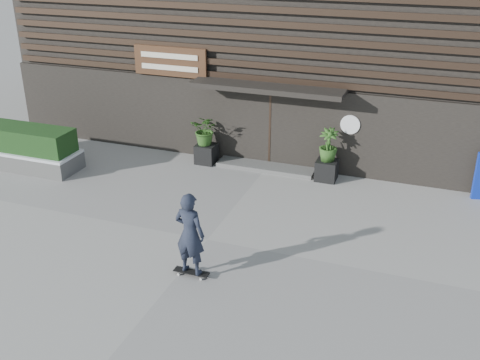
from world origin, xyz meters
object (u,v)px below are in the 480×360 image
at_px(planter_pot_right, 327,170).
at_px(skateboarder, 190,234).
at_px(planter_pot_left, 206,154).
at_px(raised_bed, 25,159).

relative_size(planter_pot_right, skateboarder, 0.31).
height_order(planter_pot_left, planter_pot_right, same).
relative_size(planter_pot_left, planter_pot_right, 1.00).
distance_m(planter_pot_left, planter_pot_right, 3.80).
height_order(planter_pot_left, raised_bed, planter_pot_left).
distance_m(planter_pot_right, raised_bed, 9.18).
height_order(planter_pot_left, skateboarder, skateboarder).
relative_size(planter_pot_left, raised_bed, 0.17).
relative_size(planter_pot_left, skateboarder, 0.31).
bearing_deg(skateboarder, raised_bed, 153.09).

